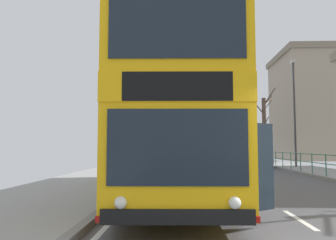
{
  "coord_description": "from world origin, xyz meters",
  "views": [
    {
      "loc": [
        -2.5,
        -4.87,
        1.53
      ],
      "look_at": [
        -2.89,
        5.4,
        2.35
      ],
      "focal_mm": 36.45,
      "sensor_mm": 36.0,
      "label": 1
    }
  ],
  "objects_px": {
    "double_decker_bus_main": "(174,120)",
    "background_building_01": "(327,106)",
    "street_lamp_far_side": "(294,105)",
    "background_bus_far_lane": "(245,146)",
    "bare_tree_far_00": "(264,128)"
  },
  "relations": [
    {
      "from": "double_decker_bus_main",
      "to": "street_lamp_far_side",
      "type": "xyz_separation_m",
      "value": [
        8.43,
        13.95,
        2.22
      ]
    },
    {
      "from": "street_lamp_far_side",
      "to": "background_bus_far_lane",
      "type": "bearing_deg",
      "value": 123.05
    },
    {
      "from": "double_decker_bus_main",
      "to": "background_building_01",
      "type": "relative_size",
      "value": 0.85
    },
    {
      "from": "background_building_01",
      "to": "double_decker_bus_main",
      "type": "bearing_deg",
      "value": -119.99
    },
    {
      "from": "background_building_01",
      "to": "street_lamp_far_side",
      "type": "bearing_deg",
      "value": -119.05
    },
    {
      "from": "background_bus_far_lane",
      "to": "bare_tree_far_00",
      "type": "bearing_deg",
      "value": 61.97
    },
    {
      "from": "street_lamp_far_side",
      "to": "background_building_01",
      "type": "relative_size",
      "value": 0.58
    },
    {
      "from": "background_building_01",
      "to": "background_bus_far_lane",
      "type": "bearing_deg",
      "value": -133.28
    },
    {
      "from": "street_lamp_far_side",
      "to": "background_building_01",
      "type": "height_order",
      "value": "background_building_01"
    },
    {
      "from": "bare_tree_far_00",
      "to": "background_building_01",
      "type": "height_order",
      "value": "background_building_01"
    },
    {
      "from": "double_decker_bus_main",
      "to": "background_bus_far_lane",
      "type": "distance_m",
      "value": 19.13
    },
    {
      "from": "background_bus_far_lane",
      "to": "bare_tree_far_00",
      "type": "distance_m",
      "value": 6.85
    },
    {
      "from": "double_decker_bus_main",
      "to": "background_bus_far_lane",
      "type": "height_order",
      "value": "double_decker_bus_main"
    },
    {
      "from": "street_lamp_far_side",
      "to": "background_building_01",
      "type": "xyz_separation_m",
      "value": [
        9.92,
        17.86,
        2.02
      ]
    },
    {
      "from": "double_decker_bus_main",
      "to": "background_building_01",
      "type": "height_order",
      "value": "background_building_01"
    }
  ]
}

